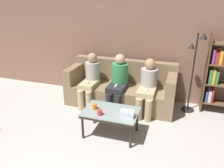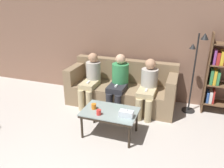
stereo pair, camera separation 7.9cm
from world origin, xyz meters
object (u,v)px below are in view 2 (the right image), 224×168
object	(u,v)px
standing_lamp	(196,65)
seated_person_mid_left	(119,80)
tissue_box	(126,114)
seated_person_mid_right	(148,86)
seated_person_left_end	(91,78)
cup_near_right	(94,106)
coffee_table	(110,113)
cup_near_left	(99,112)
couch	(122,89)

from	to	relation	value
standing_lamp	seated_person_mid_left	size ratio (longest dim) A/B	1.41
tissue_box	seated_person_mid_right	xyz separation A→B (m)	(0.14, 1.04, 0.09)
standing_lamp	seated_person_left_end	size ratio (longest dim) A/B	1.44
standing_lamp	cup_near_right	bearing A→B (deg)	-139.14
coffee_table	cup_near_left	xyz separation A→B (m)	(-0.12, -0.17, 0.09)
tissue_box	standing_lamp	xyz separation A→B (m)	(0.96, 1.40, 0.47)
coffee_table	seated_person_left_end	size ratio (longest dim) A/B	0.82
seated_person_mid_left	tissue_box	bearing A→B (deg)	-66.40
cup_near_right	seated_person_mid_left	xyz separation A→B (m)	(0.12, 0.99, 0.12)
tissue_box	seated_person_left_end	bearing A→B (deg)	135.68
standing_lamp	couch	bearing A→B (deg)	-174.99
cup_near_left	seated_person_mid_right	bearing A→B (deg)	63.43
seated_person_mid_right	cup_near_left	bearing A→B (deg)	-116.57
seated_person_left_end	seated_person_mid_left	size ratio (longest dim) A/B	0.98
cup_near_right	standing_lamp	bearing A→B (deg)	40.86
couch	seated_person_mid_right	world-z (taller)	seated_person_mid_right
seated_person_left_end	coffee_table	bearing A→B (deg)	-51.41
couch	tissue_box	world-z (taller)	couch
tissue_box	seated_person_mid_left	world-z (taller)	seated_person_mid_left
cup_near_right	seated_person_mid_left	distance (m)	1.01
tissue_box	seated_person_mid_left	bearing A→B (deg)	113.60
cup_near_right	tissue_box	size ratio (longest dim) A/B	0.42
tissue_box	standing_lamp	distance (m)	1.76
seated_person_left_end	standing_lamp	bearing A→B (deg)	10.04
couch	seated_person_mid_left	size ratio (longest dim) A/B	2.00
cup_near_left	standing_lamp	bearing A→B (deg)	46.98
cup_near_left	tissue_box	world-z (taller)	tissue_box
cup_near_right	tissue_box	distance (m)	0.58
cup_near_right	seated_person_mid_left	bearing A→B (deg)	83.29
seated_person_mid_left	seated_person_mid_right	bearing A→B (deg)	-1.71
couch	seated_person_left_end	xyz separation A→B (m)	(-0.60, -0.23, 0.25)
seated_person_mid_right	seated_person_left_end	bearing A→B (deg)	-179.88
coffee_table	seated_person_mid_right	world-z (taller)	seated_person_mid_right
cup_near_right	seated_person_left_end	world-z (taller)	seated_person_left_end
couch	seated_person_left_end	world-z (taller)	seated_person_left_end
coffee_table	tissue_box	world-z (taller)	tissue_box
seated_person_mid_left	seated_person_mid_right	size ratio (longest dim) A/B	1.04
standing_lamp	seated_person_mid_left	xyz separation A→B (m)	(-1.42, -0.34, -0.36)
cup_near_left	standing_lamp	xyz separation A→B (m)	(1.39, 1.49, 0.48)
couch	seated_person_mid_left	distance (m)	0.35
couch	cup_near_right	bearing A→B (deg)	-95.54
couch	standing_lamp	size ratio (longest dim) A/B	1.42
standing_lamp	seated_person_mid_right	xyz separation A→B (m)	(-0.82, -0.36, -0.39)
cup_near_right	standing_lamp	xyz separation A→B (m)	(1.54, 1.33, 0.48)
couch	seated_person_mid_left	xyz separation A→B (m)	(0.00, -0.21, 0.27)
cup_near_left	seated_person_left_end	xyz separation A→B (m)	(-0.64, 1.13, 0.10)
cup_near_right	seated_person_left_end	size ratio (longest dim) A/B	0.08
coffee_table	cup_near_left	world-z (taller)	cup_near_left
standing_lamp	coffee_table	bearing A→B (deg)	-133.88
tissue_box	seated_person_mid_right	distance (m)	1.05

